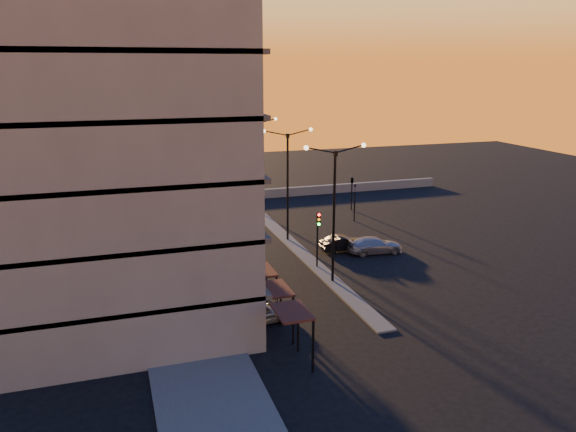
{
  "coord_description": "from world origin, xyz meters",
  "views": [
    {
      "loc": [
        -14.06,
        -33.36,
        14.34
      ],
      "look_at": [
        -1.73,
        4.56,
        3.69
      ],
      "focal_mm": 35.0,
      "sensor_mm": 36.0,
      "label": 1
    }
  ],
  "objects_px": {
    "traffic_light_main": "(318,231)",
    "car_sedan": "(343,243)",
    "streetlamp_mid": "(288,176)",
    "car_wagon": "(375,245)",
    "car_hatchback": "(258,312)"
  },
  "relations": [
    {
      "from": "car_sedan",
      "to": "traffic_light_main",
      "type": "bearing_deg",
      "value": 132.2
    },
    {
      "from": "streetlamp_mid",
      "to": "car_sedan",
      "type": "distance_m",
      "value": 7.22
    },
    {
      "from": "car_sedan",
      "to": "car_wagon",
      "type": "height_order",
      "value": "car_wagon"
    },
    {
      "from": "car_wagon",
      "to": "streetlamp_mid",
      "type": "bearing_deg",
      "value": 51.79
    },
    {
      "from": "streetlamp_mid",
      "to": "car_wagon",
      "type": "distance_m",
      "value": 9.11
    },
    {
      "from": "car_wagon",
      "to": "traffic_light_main",
      "type": "bearing_deg",
      "value": 113.77
    },
    {
      "from": "streetlamp_mid",
      "to": "car_wagon",
      "type": "height_order",
      "value": "streetlamp_mid"
    },
    {
      "from": "car_sedan",
      "to": "car_wagon",
      "type": "bearing_deg",
      "value": -120.74
    },
    {
      "from": "car_hatchback",
      "to": "car_sedan",
      "type": "bearing_deg",
      "value": -51.52
    },
    {
      "from": "car_hatchback",
      "to": "streetlamp_mid",
      "type": "bearing_deg",
      "value": -32.45
    },
    {
      "from": "car_hatchback",
      "to": "car_sedan",
      "type": "distance_m",
      "value": 14.49
    },
    {
      "from": "streetlamp_mid",
      "to": "car_sedan",
      "type": "height_order",
      "value": "streetlamp_mid"
    },
    {
      "from": "traffic_light_main",
      "to": "car_sedan",
      "type": "distance_m",
      "value": 5.17
    },
    {
      "from": "traffic_light_main",
      "to": "car_wagon",
      "type": "bearing_deg",
      "value": 18.81
    },
    {
      "from": "streetlamp_mid",
      "to": "car_hatchback",
      "type": "bearing_deg",
      "value": -114.08
    }
  ]
}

